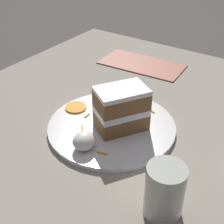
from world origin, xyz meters
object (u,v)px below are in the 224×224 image
Objects in this scene: cake_slice at (121,109)px; menu_card at (142,64)px; plate at (112,126)px; cream_dollop at (85,141)px; drinking_glass at (164,194)px; orange_garnish at (76,107)px.

menu_card is at bearing 144.99° from cake_slice.
plate reaches higher than menu_card.
cake_slice is 2.54× the size of cream_dollop.
cake_slice is at bearing -78.10° from plate.
drinking_glass is (-0.05, -0.21, 0.01)m from cream_dollop.
menu_card is (0.35, 0.00, -0.01)m from orange_garnish.
plate is 2.25× the size of cake_slice.
cream_dollop is 0.98× the size of orange_garnish.
cream_dollop is at bearing -68.34° from cake_slice.
menu_card is (0.46, 0.12, -0.03)m from cream_dollop.
orange_garnish is at bearing 47.23° from cream_dollop.
menu_card is at bearing 0.34° from orange_garnish.
cake_slice is 0.12m from cream_dollop.
cream_dollop reaches higher than menu_card.
cake_slice reaches higher than menu_card.
orange_garnish is 0.20× the size of menu_card.
drinking_glass is at bearing -115.94° from orange_garnish.
cake_slice is 0.38m from menu_card.
cake_slice is at bearing 18.19° from menu_card.
orange_garnish is 0.53× the size of drinking_glass.
drinking_glass is at bearing -7.25° from cake_slice.
cream_dollop is 0.16m from orange_garnish.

